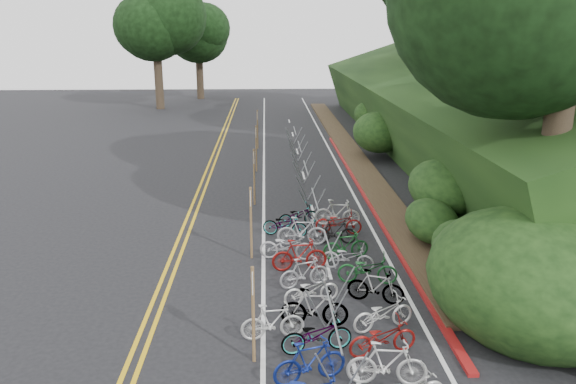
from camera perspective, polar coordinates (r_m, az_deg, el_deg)
name	(u,v)px	position (r m, az deg, el deg)	size (l,w,h in m)	color
ground	(224,336)	(14.75, -6.55, -14.33)	(120.00, 120.00, 0.00)	black
road_markings	(255,211)	(23.96, -3.36, -1.92)	(7.47, 80.00, 0.01)	gold
red_curb	(365,196)	(26.16, 7.87, -0.37)	(0.25, 28.00, 0.10)	maroon
embankment	(471,117)	(34.19, 18.13, 7.24)	(14.30, 48.14, 9.11)	black
bike_rack_front	(333,328)	(13.36, 4.61, -13.62)	(1.12, 3.09, 1.13)	gray
bike_racks_rest	(306,174)	(26.57, 1.82, 1.84)	(1.14, 23.00, 1.17)	gray
signpost_near	(253,308)	(13.04, -3.56, -11.71)	(0.08, 0.40, 2.40)	brown
signposts_rest	(255,158)	(27.34, -3.35, 3.48)	(0.08, 18.40, 2.50)	brown
bike_front	(273,322)	(14.30, -1.57, -13.03)	(1.61, 0.46, 0.97)	beige
bike_valet	(330,275)	(16.82, 4.33, -8.36)	(3.38, 12.99, 1.07)	navy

